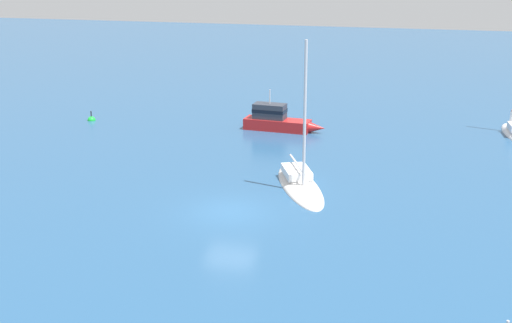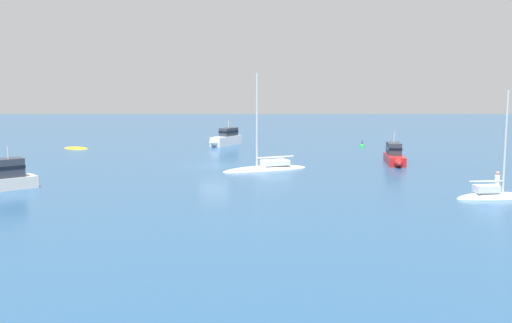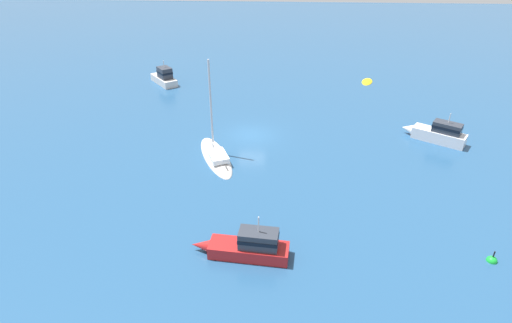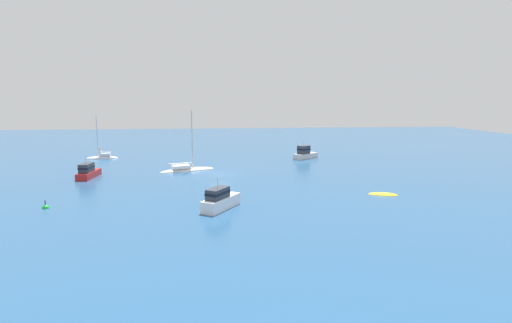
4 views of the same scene
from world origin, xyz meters
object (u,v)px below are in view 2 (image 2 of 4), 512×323
(tender, at_px, (76,149))
(cabin_cruiser, at_px, (395,156))
(sailboat, at_px, (494,196))
(launch, at_px, (225,138))
(powerboat, at_px, (2,178))
(sloop, at_px, (266,168))
(channel_buoy, at_px, (362,147))

(tender, bearing_deg, cabin_cruiser, 176.57)
(sailboat, height_order, launch, sailboat)
(powerboat, distance_m, sloop, 20.56)
(cabin_cruiser, bearing_deg, powerboat, -61.74)
(tender, height_order, cabin_cruiser, cabin_cruiser)
(powerboat, height_order, cabin_cruiser, powerboat)
(tender, relative_size, cabin_cruiser, 0.54)
(launch, bearing_deg, cabin_cruiser, 78.15)
(tender, xyz_separation_m, sloop, (-20.54, 15.97, 0.13))
(powerboat, distance_m, cabin_cruiser, 32.64)
(cabin_cruiser, distance_m, sailboat, 16.31)
(tender, height_order, launch, launch)
(channel_buoy, bearing_deg, sailboat, 95.89)
(sloop, bearing_deg, tender, -60.41)
(tender, xyz_separation_m, cabin_cruiser, (-32.16, 12.32, 0.73))
(tender, distance_m, sloop, 26.02)
(cabin_cruiser, xyz_separation_m, launch, (15.93, -15.66, 0.07))
(tender, distance_m, sailboat, 44.95)
(powerboat, distance_m, launch, 31.77)
(tender, xyz_separation_m, channel_buoy, (-31.74, -1.71, 0.01))
(channel_buoy, bearing_deg, powerboat, 42.21)
(powerboat, xyz_separation_m, cabin_cruiser, (-30.01, -12.82, -0.07))
(sailboat, distance_m, sloop, 18.95)
(launch, distance_m, sloop, 19.79)
(cabin_cruiser, relative_size, sailboat, 0.80)
(tender, distance_m, launch, 16.59)
(powerboat, bearing_deg, channel_buoy, -176.57)
(sailboat, bearing_deg, tender, 135.34)
(powerboat, relative_size, channel_buoy, 5.06)
(tender, height_order, channel_buoy, channel_buoy)
(launch, distance_m, channel_buoy, 15.62)
(tender, xyz_separation_m, launch, (-16.23, -3.34, 0.80))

